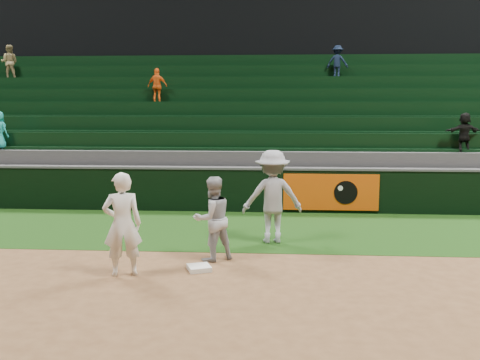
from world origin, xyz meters
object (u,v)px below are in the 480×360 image
base_coach (272,197)px  first_base (199,268)px  baserunner (213,219)px  first_baseman (122,224)px

base_coach → first_base: bearing=48.7°
baserunner → base_coach: base_coach is taller
first_base → base_coach: base_coach is taller
first_base → baserunner: (0.17, 0.67, 0.77)m
first_base → baserunner: baserunner is taller
first_base → baserunner: bearing=75.8°
first_base → first_baseman: first_baseman is taller
first_baseman → baserunner: 1.79m
first_baseman → base_coach: base_coach is taller
baserunner → base_coach: 1.81m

